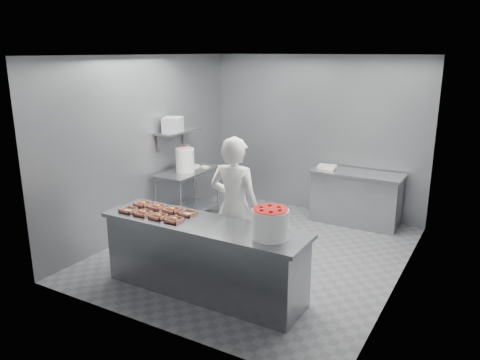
# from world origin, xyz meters

# --- Properties ---
(floor) EXTENTS (4.50, 4.50, 0.00)m
(floor) POSITION_xyz_m (0.00, 0.00, 0.00)
(floor) COLOR #4C4C51
(floor) RESTS_ON ground
(ceiling) EXTENTS (4.50, 4.50, 0.00)m
(ceiling) POSITION_xyz_m (0.00, 0.00, 2.80)
(ceiling) COLOR white
(ceiling) RESTS_ON wall_back
(wall_back) EXTENTS (4.00, 0.04, 2.80)m
(wall_back) POSITION_xyz_m (0.00, 2.25, 1.40)
(wall_back) COLOR slate
(wall_back) RESTS_ON ground
(wall_left) EXTENTS (0.04, 4.50, 2.80)m
(wall_left) POSITION_xyz_m (-2.00, 0.00, 1.40)
(wall_left) COLOR slate
(wall_left) RESTS_ON ground
(wall_right) EXTENTS (0.04, 4.50, 2.80)m
(wall_right) POSITION_xyz_m (2.00, 0.00, 1.40)
(wall_right) COLOR slate
(wall_right) RESTS_ON ground
(service_counter) EXTENTS (2.60, 0.70, 0.90)m
(service_counter) POSITION_xyz_m (0.00, -1.35, 0.45)
(service_counter) COLOR slate
(service_counter) RESTS_ON ground
(prep_table) EXTENTS (0.60, 1.20, 0.90)m
(prep_table) POSITION_xyz_m (-1.65, 0.60, 0.59)
(prep_table) COLOR slate
(prep_table) RESTS_ON ground
(back_counter) EXTENTS (1.50, 0.60, 0.90)m
(back_counter) POSITION_xyz_m (0.90, 1.90, 0.45)
(back_counter) COLOR slate
(back_counter) RESTS_ON ground
(wall_shelf) EXTENTS (0.35, 0.90, 0.03)m
(wall_shelf) POSITION_xyz_m (-1.82, 0.60, 1.55)
(wall_shelf) COLOR slate
(wall_shelf) RESTS_ON wall_left
(tray_0) EXTENTS (0.19, 0.18, 0.04)m
(tray_0) POSITION_xyz_m (-1.04, -1.49, 0.92)
(tray_0) COLOR tan
(tray_0) RESTS_ON service_counter
(tray_1) EXTENTS (0.19, 0.18, 0.06)m
(tray_1) POSITION_xyz_m (-0.80, -1.49, 0.92)
(tray_1) COLOR tan
(tray_1) RESTS_ON service_counter
(tray_2) EXTENTS (0.19, 0.18, 0.06)m
(tray_2) POSITION_xyz_m (-0.56, -1.49, 0.92)
(tray_2) COLOR tan
(tray_2) RESTS_ON service_counter
(tray_3) EXTENTS (0.19, 0.18, 0.06)m
(tray_3) POSITION_xyz_m (-0.32, -1.49, 0.92)
(tray_3) COLOR tan
(tray_3) RESTS_ON service_counter
(tray_4) EXTENTS (0.19, 0.18, 0.06)m
(tray_4) POSITION_xyz_m (-1.04, -1.21, 0.92)
(tray_4) COLOR tan
(tray_4) RESTS_ON service_counter
(tray_5) EXTENTS (0.19, 0.18, 0.06)m
(tray_5) POSITION_xyz_m (-0.80, -1.21, 0.92)
(tray_5) COLOR tan
(tray_5) RESTS_ON service_counter
(tray_6) EXTENTS (0.19, 0.18, 0.06)m
(tray_6) POSITION_xyz_m (-0.56, -1.21, 0.92)
(tray_6) COLOR tan
(tray_6) RESTS_ON service_counter
(tray_7) EXTENTS (0.19, 0.18, 0.04)m
(tray_7) POSITION_xyz_m (-0.32, -1.21, 0.92)
(tray_7) COLOR tan
(tray_7) RESTS_ON service_counter
(worker) EXTENTS (0.70, 0.48, 1.85)m
(worker) POSITION_xyz_m (0.08, -0.75, 0.92)
(worker) COLOR silver
(worker) RESTS_ON ground
(strawberry_tub) EXTENTS (0.40, 0.40, 0.33)m
(strawberry_tub) POSITION_xyz_m (0.89, -1.37, 1.08)
(strawberry_tub) COLOR white
(strawberry_tub) RESTS_ON service_counter
(glaze_bucket) EXTENTS (0.32, 0.31, 0.47)m
(glaze_bucket) POSITION_xyz_m (-1.64, 0.52, 1.11)
(glaze_bucket) COLOR white
(glaze_bucket) RESTS_ON prep_table
(bucket_lid) EXTENTS (0.37, 0.37, 0.02)m
(bucket_lid) POSITION_xyz_m (-1.73, 0.83, 0.91)
(bucket_lid) COLOR white
(bucket_lid) RESTS_ON prep_table
(rag) EXTENTS (0.14, 0.13, 0.02)m
(rag) POSITION_xyz_m (-1.51, 0.92, 0.91)
(rag) COLOR #CCB28C
(rag) RESTS_ON prep_table
(appliance) EXTENTS (0.37, 0.39, 0.24)m
(appliance) POSITION_xyz_m (-1.82, 0.47, 1.69)
(appliance) COLOR gray
(appliance) RESTS_ON wall_shelf
(paper_stack) EXTENTS (0.30, 0.22, 0.06)m
(paper_stack) POSITION_xyz_m (0.37, 1.90, 0.93)
(paper_stack) COLOR silver
(paper_stack) RESTS_ON back_counter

